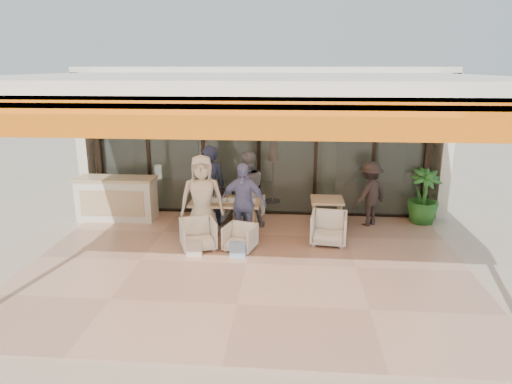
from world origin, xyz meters
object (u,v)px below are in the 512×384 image
Objects in this scene: host_counter at (117,198)px; diner_periwinkle at (243,203)px; diner_cream at (202,199)px; side_chair at (329,227)px; chair_far_right at (249,207)px; diner_navy at (210,186)px; standing_woman at (370,194)px; chair_near_right at (240,236)px; chair_near_left at (198,233)px; side_table at (327,204)px; chair_far_left at (214,204)px; dining_table at (225,203)px; potted_palm at (423,196)px; diner_grey at (247,190)px.

host_counter is 3.32m from diner_periwinkle.
diner_cream reaches higher than side_chair.
host_counter is 5.02m from side_chair.
diner_cream reaches higher than chair_far_right.
diner_navy is 1.11× the size of diner_periwinkle.
standing_woman reaches higher than host_counter.
chair_far_right is at bearing 106.07° from chair_near_right.
side_chair is (2.61, 0.50, 0.03)m from chair_near_left.
side_table is at bearing 4.15° from chair_near_left.
chair_far_left is 3.62m from standing_woman.
dining_table is 2.22m from side_table.
chair_near_right is (0.84, 0.00, -0.05)m from chair_near_left.
side_table is at bearing 7.33° from diner_cream.
potted_palm is (4.87, 1.96, 0.31)m from chair_near_left.
diner_navy is 0.90m from diner_cream.
chair_far_left is at bearing 129.92° from chair_near_right.
side_table is at bearing 171.14° from chair_far_right.
diner_navy is at bearing 137.03° from chair_near_right.
chair_near_left is 0.45× the size of standing_woman.
potted_palm is at bearing 2.70° from host_counter.
diner_grey is at bearing 38.29° from diner_cream.
dining_table is 1.10m from chair_near_left.
diner_navy reaches higher than host_counter.
diner_navy is at bearing 141.23° from diner_periwinkle.
side_chair is at bearing 31.81° from chair_near_right.
chair_far_left is at bearing 166.04° from side_table.
diner_grey is (3.11, -0.22, 0.34)m from host_counter.
chair_near_right is 0.35× the size of diner_periwinkle.
side_chair is (1.77, 0.00, -0.47)m from diner_periwinkle.
chair_near_right is 1.51m from diner_grey.
host_counter is 7.15m from potted_palm.
host_counter is 5.88m from standing_woman.
diner_cream is at bearing -132.26° from dining_table.
standing_woman is (3.60, 1.69, 0.41)m from chair_near_left.
diner_navy is 2.55× the size of side_chair.
standing_woman is (0.98, 1.19, 0.38)m from side_chair.
chair_far_left is 0.55× the size of potted_palm.
standing_woman reaches higher than chair_near_right.
diner_periwinkle is (-0.00, -0.90, -0.04)m from diner_grey.
diner_navy reaches higher than side_chair.
host_counter is at bearing -21.62° from diner_grey.
host_counter reaches higher than chair_near_left.
diner_cream is (-0.84, -1.40, 0.59)m from chair_far_right.
chair_far_right is 1.74m from diner_cream.
chair_far_left is 0.48× the size of standing_woman.
host_counter is at bearing -177.30° from potted_palm.
chair_far_right is at bearing 98.21° from diner_periwinkle.
chair_near_right is 0.31× the size of diner_navy.
potted_palm is at bearing 40.10° from side_chair.
diner_cream is at bearing -172.87° from side_chair.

